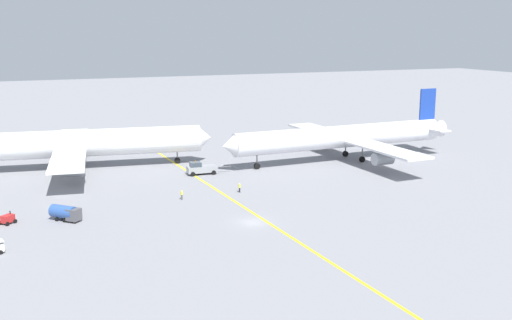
% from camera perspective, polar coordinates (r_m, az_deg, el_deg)
% --- Properties ---
extents(ground_plane, '(600.00, 600.00, 0.00)m').
position_cam_1_polar(ground_plane, '(92.37, -0.31, -5.92)').
color(ground_plane, gray).
extents(taxiway_stripe, '(5.42, 119.92, 0.01)m').
position_cam_1_polar(taxiway_stripe, '(101.84, -1.59, -4.20)').
color(taxiway_stripe, yellow).
rests_on(taxiway_stripe, ground).
extents(airliner_at_gate_left, '(55.13, 48.25, 16.84)m').
position_cam_1_polar(airliner_at_gate_left, '(132.11, -16.24, 1.49)').
color(airliner_at_gate_left, white).
rests_on(airliner_at_gate_left, ground).
extents(airliner_being_pushed, '(56.98, 48.75, 15.24)m').
position_cam_1_polar(airliner_being_pushed, '(136.43, 8.21, 2.16)').
color(airliner_being_pushed, silver).
rests_on(airliner_being_pushed, ground).
extents(pushback_tug, '(9.28, 3.08, 2.90)m').
position_cam_1_polar(pushback_tug, '(123.14, -5.22, -0.79)').
color(pushback_tug, gray).
rests_on(pushback_tug, ground).
extents(gse_fuel_bowser_stubby, '(4.77, 4.82, 2.40)m').
position_cam_1_polar(gse_fuel_bowser_stubby, '(97.23, -17.50, -4.75)').
color(gse_fuel_bowser_stubby, '#2D5199').
rests_on(gse_fuel_bowser_stubby, ground).
extents(gse_gpu_cart_small, '(2.63, 2.60, 1.90)m').
position_cam_1_polar(gse_gpu_cart_small, '(98.87, -22.38, -5.16)').
color(gse_gpu_cart_small, red).
rests_on(gse_gpu_cart_small, ground).
extents(ground_crew_ramp_agent_by_cones, '(0.36, 0.36, 1.76)m').
position_cam_1_polar(ground_crew_ramp_agent_by_cones, '(109.00, -1.56, -2.61)').
color(ground_crew_ramp_agent_by_cones, black).
rests_on(ground_crew_ramp_agent_by_cones, ground).
extents(ground_crew_marshaller_foreground, '(0.38, 0.45, 1.68)m').
position_cam_1_polar(ground_crew_marshaller_foreground, '(105.13, -7.02, -3.27)').
color(ground_crew_marshaller_foreground, '#4C4C51').
rests_on(ground_crew_marshaller_foreground, ground).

